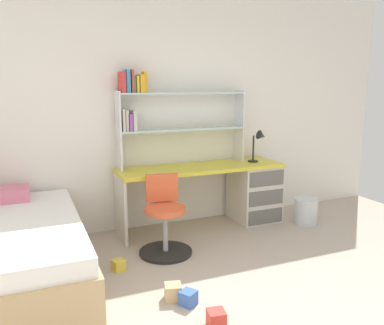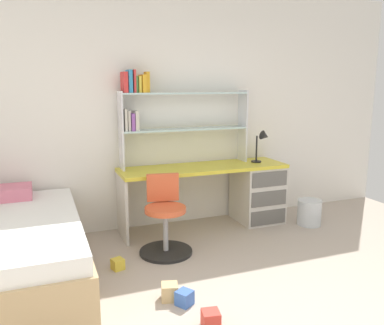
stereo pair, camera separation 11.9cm
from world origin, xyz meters
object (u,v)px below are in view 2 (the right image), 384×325
(bookshelf_hutch, at_px, (165,110))
(desk_lamp, at_px, (263,141))
(desk, at_px, (243,189))
(swivel_chair, at_px, (165,223))
(waste_bin, at_px, (309,212))
(bed_platform, at_px, (2,254))
(toy_block_natural_4, at_px, (170,292))
(toy_block_yellow_3, at_px, (118,264))
(toy_block_blue_2, at_px, (184,298))
(toy_block_red_1, at_px, (211,319))

(bookshelf_hutch, height_order, desk_lamp, bookshelf_hutch)
(desk, bearing_deg, desk_lamp, -9.60)
(swivel_chair, bearing_deg, waste_bin, 4.43)
(bed_platform, distance_m, waste_bin, 3.29)
(desk, xyz_separation_m, bookshelf_hutch, (-0.91, 0.16, 0.95))
(desk_lamp, bearing_deg, desk, 170.40)
(bookshelf_hutch, bearing_deg, toy_block_natural_4, -106.84)
(desk_lamp, distance_m, toy_block_yellow_3, 2.20)
(desk, bearing_deg, toy_block_yellow_3, -156.29)
(toy_block_blue_2, bearing_deg, desk_lamp, 43.80)
(desk, height_order, swivel_chair, swivel_chair)
(desk, height_order, waste_bin, desk)
(toy_block_red_1, distance_m, toy_block_blue_2, 0.34)
(bed_platform, height_order, toy_block_blue_2, bed_platform)
(desk, relative_size, bookshelf_hutch, 1.29)
(bed_platform, xyz_separation_m, waste_bin, (3.27, 0.30, -0.12))
(toy_block_natural_4, bearing_deg, bookshelf_hutch, 73.16)
(bookshelf_hutch, height_order, toy_block_natural_4, bookshelf_hutch)
(bed_platform, bearing_deg, bookshelf_hutch, 26.37)
(toy_block_yellow_3, bearing_deg, waste_bin, 8.57)
(toy_block_red_1, bearing_deg, bookshelf_hutch, 80.97)
(swivel_chair, height_order, toy_block_red_1, swivel_chair)
(desk, relative_size, swivel_chair, 2.51)
(bed_platform, relative_size, toy_block_natural_4, 15.23)
(bookshelf_hutch, distance_m, desk_lamp, 1.21)
(toy_block_red_1, xyz_separation_m, toy_block_yellow_3, (-0.43, 1.10, -0.01))
(waste_bin, xyz_separation_m, toy_block_natural_4, (-2.06, -1.01, -0.09))
(bookshelf_hutch, xyz_separation_m, waste_bin, (1.60, -0.53, -1.21))
(toy_block_blue_2, xyz_separation_m, toy_block_natural_4, (-0.08, 0.11, 0.01))
(bookshelf_hutch, distance_m, swivel_chair, 1.28)
(toy_block_natural_4, bearing_deg, desk_lamp, 40.02)
(desk_lamp, xyz_separation_m, toy_block_red_1, (-1.45, -1.79, -0.92))
(waste_bin, distance_m, toy_block_blue_2, 2.28)
(toy_block_yellow_3, bearing_deg, bookshelf_hutch, 49.93)
(desk, relative_size, toy_block_yellow_3, 19.37)
(desk_lamp, bearing_deg, toy_block_natural_4, -139.98)
(desk_lamp, height_order, waste_bin, desk_lamp)
(bookshelf_hutch, distance_m, toy_block_blue_2, 2.14)
(swivel_chair, bearing_deg, desk, 24.34)
(waste_bin, distance_m, toy_block_natural_4, 2.30)
(waste_bin, bearing_deg, bed_platform, -174.77)
(toy_block_natural_4, bearing_deg, toy_block_red_1, -71.35)
(desk_lamp, bearing_deg, waste_bin, -35.81)
(desk_lamp, height_order, toy_block_yellow_3, desk_lamp)
(desk_lamp, relative_size, toy_block_yellow_3, 3.87)
(toy_block_red_1, bearing_deg, toy_block_natural_4, 108.65)
(waste_bin, bearing_deg, bookshelf_hutch, 161.60)
(desk, relative_size, waste_bin, 6.39)
(desk, bearing_deg, swivel_chair, -155.66)
(toy_block_red_1, bearing_deg, toy_block_yellow_3, 111.18)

